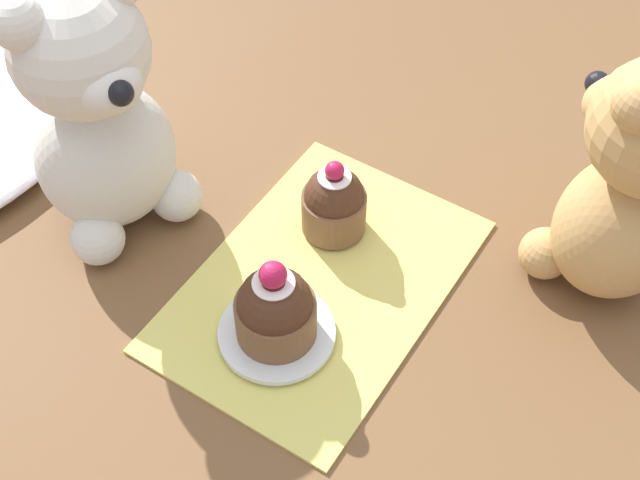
{
  "coord_description": "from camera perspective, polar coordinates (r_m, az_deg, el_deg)",
  "views": [
    {
      "loc": [
        -0.35,
        -0.22,
        0.56
      ],
      "look_at": [
        0.0,
        0.0,
        0.06
      ],
      "focal_mm": 50.0,
      "sensor_mm": 36.0,
      "label": 1
    }
  ],
  "objects": [
    {
      "name": "teddy_bear_cream",
      "position": [
        0.69,
        -14.04,
        7.74
      ],
      "size": [
        0.14,
        0.13,
        0.23
      ],
      "rotation": [
        0.0,
        0.0,
        -0.34
      ],
      "color": "silver",
      "rests_on": "ground_plane"
    },
    {
      "name": "knitted_placemat",
      "position": [
        0.7,
        0.0,
        -2.78
      ],
      "size": [
        0.26,
        0.18,
        0.01
      ],
      "primitive_type": "cube",
      "color": "#E0D166",
      "rests_on": "ground_plane"
    },
    {
      "name": "saucer_plate",
      "position": [
        0.66,
        -2.61,
        -6.04
      ],
      "size": [
        0.09,
        0.09,
        0.01
      ],
      "primitive_type": "cylinder",
      "color": "silver",
      "rests_on": "knitted_placemat"
    },
    {
      "name": "teddy_bear_tan",
      "position": [
        0.66,
        19.42,
        3.4
      ],
      "size": [
        0.13,
        0.13,
        0.22
      ],
      "rotation": [
        0.0,
        0.0,
        2.77
      ],
      "color": "tan",
      "rests_on": "ground_plane"
    },
    {
      "name": "cupcake_near_tan_bear",
      "position": [
        0.64,
        -2.7,
        -4.53
      ],
      "size": [
        0.06,
        0.06,
        0.08
      ],
      "color": "brown",
      "rests_on": "saucer_plate"
    },
    {
      "name": "ground_plane",
      "position": [
        0.7,
        0.0,
        -2.93
      ],
      "size": [
        4.0,
        4.0,
        0.0
      ],
      "primitive_type": "plane",
      "color": "brown"
    },
    {
      "name": "cupcake_near_cream_bear",
      "position": [
        0.71,
        0.91,
        2.4
      ],
      "size": [
        0.05,
        0.05,
        0.07
      ],
      "color": "brown",
      "rests_on": "knitted_placemat"
    }
  ]
}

